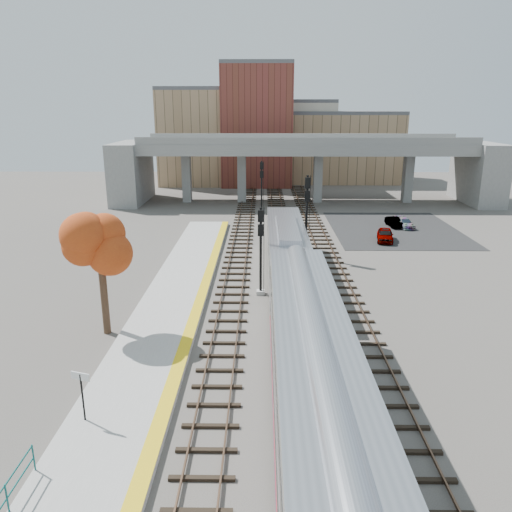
# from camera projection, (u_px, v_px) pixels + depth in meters

# --- Properties ---
(ground) EXTENTS (160.00, 160.00, 0.00)m
(ground) POSITION_uv_depth(u_px,v_px,m) (278.00, 337.00, 30.02)
(ground) COLOR #47423D
(ground) RESTS_ON ground
(platform) EXTENTS (4.50, 60.00, 0.35)m
(platform) POSITION_uv_depth(u_px,v_px,m) (158.00, 334.00, 30.06)
(platform) COLOR #9E9E99
(platform) RESTS_ON ground
(yellow_strip) EXTENTS (0.70, 60.00, 0.01)m
(yellow_strip) POSITION_uv_depth(u_px,v_px,m) (190.00, 331.00, 29.99)
(yellow_strip) COLOR yellow
(yellow_strip) RESTS_ON platform
(tracks) EXTENTS (10.70, 95.00, 0.25)m
(tracks) POSITION_uv_depth(u_px,v_px,m) (285.00, 271.00, 41.96)
(tracks) COLOR black
(tracks) RESTS_ON ground
(overpass) EXTENTS (54.00, 12.00, 9.50)m
(overpass) POSITION_uv_depth(u_px,v_px,m) (304.00, 162.00, 71.41)
(overpass) COLOR slate
(overpass) RESTS_ON ground
(buildings_far) EXTENTS (43.00, 21.00, 20.60)m
(buildings_far) POSITION_uv_depth(u_px,v_px,m) (275.00, 138.00, 91.52)
(buildings_far) COLOR #9F7F5C
(buildings_far) RESTS_ON ground
(parking_lot) EXTENTS (14.00, 18.00, 0.04)m
(parking_lot) POSITION_uv_depth(u_px,v_px,m) (394.00, 229.00, 56.66)
(parking_lot) COLOR black
(parking_lot) RESTS_ON ground
(locomotive) EXTENTS (3.02, 19.05, 4.10)m
(locomotive) POSITION_uv_depth(u_px,v_px,m) (287.00, 251.00, 39.90)
(locomotive) COLOR #A8AAB2
(locomotive) RESTS_ON ground
(coach) EXTENTS (3.03, 25.00, 5.00)m
(coach) POSITION_uv_depth(u_px,v_px,m) (316.00, 409.00, 18.10)
(coach) COLOR #A8AAB2
(coach) RESTS_ON ground
(signal_mast_near) EXTENTS (0.60, 0.64, 6.52)m
(signal_mast_near) POSITION_uv_depth(u_px,v_px,m) (261.00, 254.00, 35.97)
(signal_mast_near) COLOR #9E9E99
(signal_mast_near) RESTS_ON ground
(signal_mast_mid) EXTENTS (0.60, 0.64, 7.54)m
(signal_mast_mid) POSITION_uv_depth(u_px,v_px,m) (307.00, 217.00, 44.96)
(signal_mast_mid) COLOR #9E9E99
(signal_mast_mid) RESTS_ON ground
(signal_mast_far) EXTENTS (0.60, 0.64, 6.83)m
(signal_mast_far) POSITION_uv_depth(u_px,v_px,m) (262.00, 189.00, 63.52)
(signal_mast_far) COLOR #9E9E99
(signal_mast_far) RESTS_ON ground
(station_sign) EXTENTS (0.87, 0.32, 2.27)m
(station_sign) POSITION_uv_depth(u_px,v_px,m) (81.00, 386.00, 21.07)
(station_sign) COLOR black
(station_sign) RESTS_ON platform
(tree) EXTENTS (3.60, 3.60, 7.61)m
(tree) POSITION_uv_depth(u_px,v_px,m) (99.00, 244.00, 29.01)
(tree) COLOR #382619
(tree) RESTS_ON ground
(car_a) EXTENTS (2.33, 4.17, 1.34)m
(car_a) POSITION_uv_depth(u_px,v_px,m) (385.00, 235.00, 51.23)
(car_a) COLOR #99999E
(car_a) RESTS_ON parking_lot
(car_b) EXTENTS (1.48, 3.43, 1.10)m
(car_b) POSITION_uv_depth(u_px,v_px,m) (394.00, 222.00, 57.50)
(car_b) COLOR #99999E
(car_b) RESTS_ON parking_lot
(car_c) EXTENTS (2.02, 3.87, 1.07)m
(car_c) POSITION_uv_depth(u_px,v_px,m) (404.00, 223.00, 57.15)
(car_c) COLOR #99999E
(car_c) RESTS_ON parking_lot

